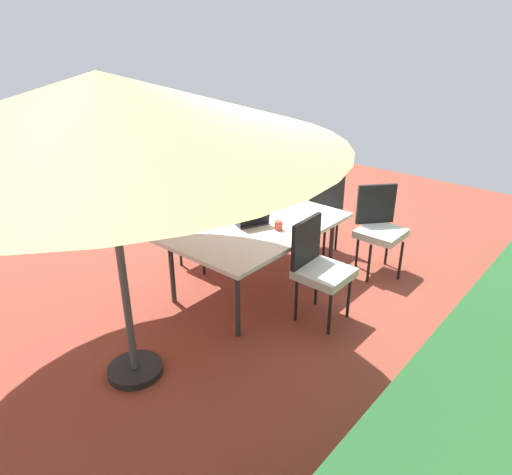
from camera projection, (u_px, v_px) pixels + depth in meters
name	position (u px, v px, depth m)	size (l,w,h in m)	color
ground_plane	(256.00, 287.00, 5.10)	(10.00, 10.00, 0.02)	brown
dining_table	(256.00, 229.00, 4.81)	(1.84, 1.18, 0.73)	silver
patio_umbrella	(101.00, 110.00, 2.97)	(3.19, 3.19, 2.33)	#4C4C4C
chair_northwest	(379.00, 226.00, 5.20)	(0.58, 0.59, 0.98)	silver
chair_west	(321.00, 209.00, 5.69)	(0.49, 0.48, 0.98)	silver
chair_south	(205.00, 222.00, 5.31)	(0.46, 0.47, 0.98)	silver
chair_north	(319.00, 266.00, 4.36)	(0.46, 0.47, 0.98)	silver
laptop	(252.00, 221.00, 4.76)	(0.39, 0.35, 0.21)	#2D2D33
cup	(279.00, 226.00, 4.65)	(0.08, 0.08, 0.09)	#CC4C33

